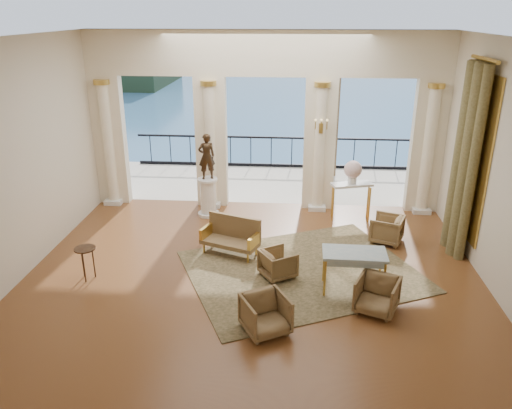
# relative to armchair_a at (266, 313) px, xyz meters

# --- Properties ---
(floor) EXTENTS (9.00, 9.00, 0.00)m
(floor) POSITION_rel_armchair_a_xyz_m (-0.36, 1.84, -0.35)
(floor) COLOR #542917
(floor) RESTS_ON ground
(room_walls) EXTENTS (9.00, 9.00, 9.00)m
(room_walls) POSITION_rel_armchair_a_xyz_m (-0.36, 0.72, 2.52)
(room_walls) COLOR beige
(room_walls) RESTS_ON ground
(arcade) EXTENTS (9.00, 0.56, 4.50)m
(arcade) POSITION_rel_armchair_a_xyz_m (-0.36, 5.66, 2.23)
(arcade) COLOR #EFE5BF
(arcade) RESTS_ON ground
(terrace) EXTENTS (10.00, 3.60, 0.10)m
(terrace) POSITION_rel_armchair_a_xyz_m (-0.36, 7.64, -0.40)
(terrace) COLOR beige
(terrace) RESTS_ON ground
(balustrade) EXTENTS (9.00, 0.06, 1.03)m
(balustrade) POSITION_rel_armchair_a_xyz_m (-0.36, 9.24, 0.05)
(balustrade) COLOR black
(balustrade) RESTS_ON terrace
(palm_tree) EXTENTS (2.00, 2.00, 4.50)m
(palm_tree) POSITION_rel_armchair_a_xyz_m (1.64, 8.44, 3.74)
(palm_tree) COLOR #4C3823
(palm_tree) RESTS_ON terrace
(headland) EXTENTS (22.00, 18.00, 6.00)m
(headland) POSITION_rel_armchair_a_xyz_m (-30.36, 71.84, -3.35)
(headland) COLOR black
(headland) RESTS_ON sea
(sea) EXTENTS (160.00, 160.00, 0.00)m
(sea) POSITION_rel_armchair_a_xyz_m (-0.36, 61.84, -6.35)
(sea) COLOR #27658C
(sea) RESTS_ON ground
(curtain) EXTENTS (0.33, 1.40, 4.09)m
(curtain) POSITION_rel_armchair_a_xyz_m (3.92, 3.34, 1.66)
(curtain) COLOR brown
(curtain) RESTS_ON ground
(window_frame) EXTENTS (0.04, 1.60, 3.40)m
(window_frame) POSITION_rel_armchair_a_xyz_m (4.11, 3.34, 1.75)
(window_frame) COLOR gold
(window_frame) RESTS_ON room_walls
(wall_sconce) EXTENTS (0.30, 0.11, 0.33)m
(wall_sconce) POSITION_rel_armchair_a_xyz_m (1.04, 5.35, 1.87)
(wall_sconce) COLOR gold
(wall_sconce) RESTS_ON arcade
(rug) EXTENTS (5.40, 4.93, 0.02)m
(rug) POSITION_rel_armchair_a_xyz_m (0.61, 2.06, -0.34)
(rug) COLOR #2C2F19
(rug) RESTS_ON ground
(armchair_a) EXTENTS (0.91, 0.90, 0.71)m
(armchair_a) POSITION_rel_armchair_a_xyz_m (0.00, 0.00, 0.00)
(armchair_a) COLOR #3F2F1B
(armchair_a) RESTS_ON ground
(armchair_b) EXTENTS (0.87, 0.85, 0.70)m
(armchair_b) POSITION_rel_armchair_a_xyz_m (1.89, 0.75, -0.01)
(armchair_b) COLOR #3F2F1B
(armchair_b) RESTS_ON ground
(armchair_c) EXTENTS (0.82, 0.85, 0.68)m
(armchair_c) POSITION_rel_armchair_a_xyz_m (2.53, 3.61, -0.01)
(armchair_c) COLOR #3F2F1B
(armchair_c) RESTS_ON ground
(armchair_d) EXTENTS (0.80, 0.81, 0.62)m
(armchair_d) POSITION_rel_armchair_a_xyz_m (0.14, 1.83, -0.04)
(armchair_d) COLOR #3F2F1B
(armchair_d) RESTS_ON ground
(settee) EXTENTS (1.34, 0.93, 0.82)m
(settee) POSITION_rel_armchair_a_xyz_m (-0.90, 2.79, 0.05)
(settee) COLOR #3F2F1B
(settee) RESTS_ON ground
(game_table) EXTENTS (1.18, 0.66, 0.80)m
(game_table) POSITION_rel_armchair_a_xyz_m (1.55, 1.41, 0.36)
(game_table) COLOR #8AA6B0
(game_table) RESTS_ON ground
(pedestal) EXTENTS (0.54, 0.54, 0.99)m
(pedestal) POSITION_rel_armchair_a_xyz_m (-1.76, 4.87, 0.12)
(pedestal) COLOR silver
(pedestal) RESTS_ON ground
(statue) EXTENTS (0.49, 0.42, 1.15)m
(statue) POSITION_rel_armchair_a_xyz_m (-1.76, 4.87, 1.21)
(statue) COLOR #322416
(statue) RESTS_ON pedestal
(console_table) EXTENTS (1.07, 0.66, 0.95)m
(console_table) POSITION_rel_armchair_a_xyz_m (1.84, 4.89, 0.43)
(console_table) COLOR silver
(console_table) RESTS_ON ground
(urn) EXTENTS (0.43, 0.43, 0.57)m
(urn) POSITION_rel_armchair_a_xyz_m (1.84, 4.89, 0.92)
(urn) COLOR white
(urn) RESTS_ON console_table
(side_table) EXTENTS (0.41, 0.41, 0.66)m
(side_table) POSITION_rel_armchair_a_xyz_m (-3.58, 1.47, 0.21)
(side_table) COLOR black
(side_table) RESTS_ON ground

